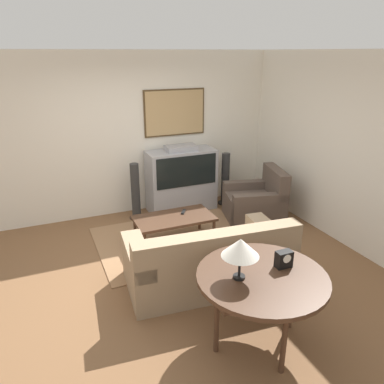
# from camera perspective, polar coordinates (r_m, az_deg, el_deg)

# --- Properties ---
(ground_plane) EXTENTS (12.00, 12.00, 0.00)m
(ground_plane) POSITION_cam_1_polar(r_m,az_deg,el_deg) (4.99, -3.38, -11.72)
(ground_plane) COLOR brown
(wall_back) EXTENTS (12.00, 0.10, 2.70)m
(wall_back) POSITION_cam_1_polar(r_m,az_deg,el_deg) (6.41, -10.08, 8.50)
(wall_back) COLOR silver
(wall_back) RESTS_ON ground_plane
(wall_right) EXTENTS (0.06, 12.00, 2.70)m
(wall_right) POSITION_cam_1_polar(r_m,az_deg,el_deg) (5.81, 21.66, 6.05)
(wall_right) COLOR silver
(wall_right) RESTS_ON ground_plane
(area_rug) EXTENTS (2.28, 1.75, 0.01)m
(area_rug) POSITION_cam_1_polar(r_m,az_deg,el_deg) (5.70, -2.60, -7.24)
(area_rug) COLOR #99704C
(area_rug) RESTS_ON ground_plane
(tv) EXTENTS (1.18, 0.52, 1.18)m
(tv) POSITION_cam_1_polar(r_m,az_deg,el_deg) (6.56, -1.63, 1.85)
(tv) COLOR #9E9EA3
(tv) RESTS_ON ground_plane
(couch) EXTENTS (2.02, 1.15, 0.84)m
(couch) POSITION_cam_1_polar(r_m,az_deg,el_deg) (4.59, 2.60, -10.51)
(couch) COLOR #9E8466
(couch) RESTS_ON ground_plane
(armchair) EXTENTS (1.06, 1.00, 0.88)m
(armchair) POSITION_cam_1_polar(r_m,az_deg,el_deg) (6.34, 9.73, -1.70)
(armchair) COLOR brown
(armchair) RESTS_ON ground_plane
(coffee_table) EXTENTS (1.14, 0.61, 0.42)m
(coffee_table) POSITION_cam_1_polar(r_m,az_deg,el_deg) (5.46, -2.75, -4.20)
(coffee_table) COLOR #472D1E
(coffee_table) RESTS_ON ground_plane
(console_table) EXTENTS (1.20, 1.20, 0.77)m
(console_table) POSITION_cam_1_polar(r_m,az_deg,el_deg) (3.56, 10.62, -13.20)
(console_table) COLOR #472D1E
(console_table) RESTS_ON ground_plane
(table_lamp) EXTENTS (0.34, 0.34, 0.39)m
(table_lamp) POSITION_cam_1_polar(r_m,az_deg,el_deg) (3.30, 7.39, -8.47)
(table_lamp) COLOR black
(table_lamp) RESTS_ON console_table
(mantel_clock) EXTENTS (0.16, 0.10, 0.16)m
(mantel_clock) POSITION_cam_1_polar(r_m,az_deg,el_deg) (3.65, 13.82, -9.91)
(mantel_clock) COLOR black
(mantel_clock) RESTS_ON console_table
(remote) EXTENTS (0.13, 0.16, 0.02)m
(remote) POSITION_cam_1_polar(r_m,az_deg,el_deg) (5.59, -1.31, -3.03)
(remote) COLOR black
(remote) RESTS_ON coffee_table
(speaker_tower_left) EXTENTS (0.25, 0.25, 0.96)m
(speaker_tower_left) POSITION_cam_1_polar(r_m,az_deg,el_deg) (6.31, -8.60, -0.15)
(speaker_tower_left) COLOR black
(speaker_tower_left) RESTS_ON ground_plane
(speaker_tower_right) EXTENTS (0.25, 0.25, 0.96)m
(speaker_tower_right) POSITION_cam_1_polar(r_m,az_deg,el_deg) (6.89, 5.09, 1.81)
(speaker_tower_right) COLOR black
(speaker_tower_right) RESTS_ON ground_plane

